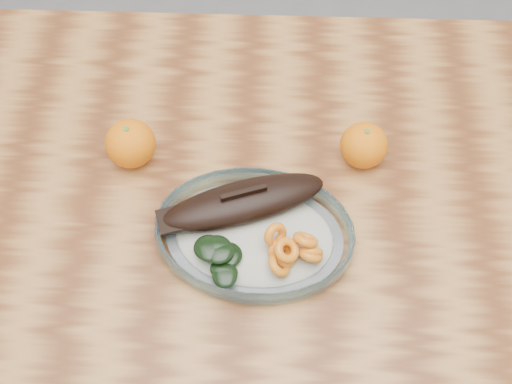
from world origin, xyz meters
TOP-DOWN VIEW (x-y plane):
  - ground at (0.00, 0.00)m, footprint 3.00×3.00m
  - dining_table at (0.00, 0.00)m, footprint 1.20×0.80m
  - plated_meal at (0.02, -0.01)m, footprint 0.50×0.50m
  - orange_left at (-0.16, 0.11)m, footprint 0.07×0.07m
  - orange_right at (0.16, 0.12)m, footprint 0.06×0.06m

SIDE VIEW (x-z plane):
  - ground at x=0.00m, z-range 0.00..0.00m
  - dining_table at x=0.00m, z-range 0.28..1.03m
  - plated_meal at x=0.02m, z-range 0.73..0.81m
  - orange_right at x=0.16m, z-range 0.75..0.81m
  - orange_left at x=-0.16m, z-range 0.75..0.82m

